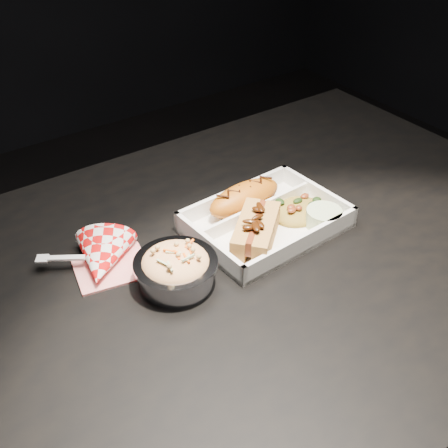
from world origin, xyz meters
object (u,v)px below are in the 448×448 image
(fried_pastry, at_px, (245,198))
(hotdog, at_px, (256,230))
(dining_table, at_px, (240,297))
(napkin_fork, at_px, (102,259))
(food_tray, at_px, (265,223))
(foil_coleslaw_cup, at_px, (176,267))

(fried_pastry, relative_size, hotdog, 1.09)
(dining_table, height_order, fried_pastry, fried_pastry)
(fried_pastry, distance_m, napkin_fork, 0.27)
(napkin_fork, bearing_deg, fried_pastry, 30.95)
(napkin_fork, bearing_deg, food_tray, 19.49)
(dining_table, bearing_deg, fried_pastry, 50.90)
(dining_table, relative_size, foil_coleslaw_cup, 9.63)
(hotdog, xyz_separation_m, foil_coleslaw_cup, (-0.15, -0.00, -0.00))
(fried_pastry, height_order, hotdog, hotdog)
(food_tray, xyz_separation_m, hotdog, (-0.04, -0.03, 0.02))
(dining_table, height_order, food_tray, food_tray)
(food_tray, xyz_separation_m, foil_coleslaw_cup, (-0.19, -0.03, 0.02))
(foil_coleslaw_cup, bearing_deg, food_tray, 9.49)
(hotdog, xyz_separation_m, napkin_fork, (-0.23, 0.09, -0.02))
(fried_pastry, height_order, foil_coleslaw_cup, foil_coleslaw_cup)
(fried_pastry, bearing_deg, napkin_fork, 178.16)
(dining_table, distance_m, foil_coleslaw_cup, 0.17)
(dining_table, bearing_deg, food_tray, 25.27)
(food_tray, bearing_deg, foil_coleslaw_cup, -173.71)
(foil_coleslaw_cup, height_order, napkin_fork, same)
(food_tray, relative_size, foil_coleslaw_cup, 2.08)
(dining_table, distance_m, hotdog, 0.13)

